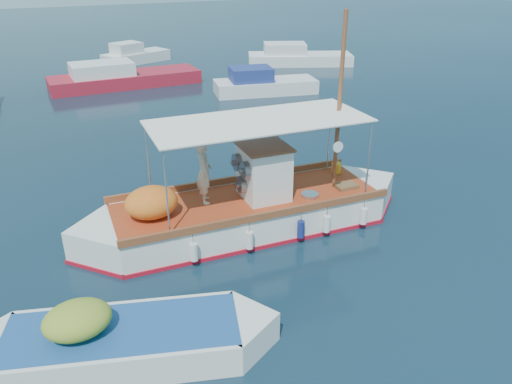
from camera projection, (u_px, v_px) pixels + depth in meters
name	position (u px, v px, depth m)	size (l,w,h in m)	color
ground	(272.00, 227.00, 15.56)	(160.00, 160.00, 0.00)	black
fishing_caique	(246.00, 211.00, 15.29)	(10.69, 3.48, 6.54)	white
dinghy	(121.00, 344.00, 10.41)	(6.36, 3.21, 1.62)	white
bg_boat_n	(121.00, 79.00, 32.05)	(9.43, 2.84, 1.80)	#A61B2B
bg_boat_ne	(262.00, 85.00, 30.42)	(6.48, 3.46, 1.80)	silver
bg_boat_e	(297.00, 58.00, 38.47)	(8.26, 5.54, 1.80)	silver
bg_boat_far_n	(134.00, 56.00, 39.09)	(5.55, 3.66, 1.80)	silver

